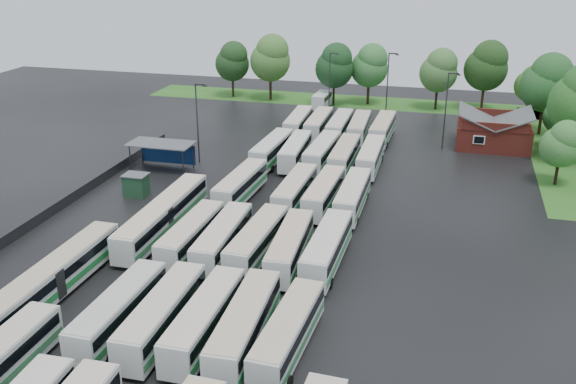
# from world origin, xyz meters

# --- Properties ---
(ground) EXTENTS (160.00, 160.00, 0.00)m
(ground) POSITION_xyz_m (0.00, 0.00, 0.00)
(ground) COLOR black
(ground) RESTS_ON ground
(brick_building) EXTENTS (10.07, 8.60, 5.39)m
(brick_building) POSITION_xyz_m (24.00, 42.77, 1.87)
(brick_building) COLOR maroon
(brick_building) RESTS_ON ground
(wash_shed) EXTENTS (8.20, 4.20, 3.58)m
(wash_shed) POSITION_xyz_m (-17.20, 22.02, 2.99)
(wash_shed) COLOR #2D2D30
(wash_shed) RESTS_ON ground
(utility_hut) EXTENTS (2.70, 2.20, 2.62)m
(utility_hut) POSITION_xyz_m (-16.20, 12.60, 1.32)
(utility_hut) COLOR #163820
(utility_hut) RESTS_ON ground
(grass_strip_north) EXTENTS (80.00, 10.00, 0.01)m
(grass_strip_north) POSITION_xyz_m (2.00, 64.80, 0.01)
(grass_strip_north) COLOR #2C651C
(grass_strip_north) RESTS_ON ground
(grass_strip_east) EXTENTS (10.00, 50.00, 0.01)m
(grass_strip_east) POSITION_xyz_m (34.00, 42.80, 0.01)
(grass_strip_east) COLOR #2C651C
(grass_strip_east) RESTS_ON ground
(west_fence) EXTENTS (0.10, 50.00, 1.20)m
(west_fence) POSITION_xyz_m (-22.20, 8.00, 0.60)
(west_fence) COLOR #2D2D30
(west_fence) RESTS_ON ground
(bus_r1c0) EXTENTS (2.59, 11.38, 3.16)m
(bus_r1c0) POSITION_xyz_m (-4.54, -12.64, 1.74)
(bus_r1c0) COLOR silver
(bus_r1c0) RESTS_ON ground
(bus_r1c1) EXTENTS (2.61, 11.66, 3.24)m
(bus_r1c1) POSITION_xyz_m (-1.12, -12.46, 1.78)
(bus_r1c1) COLOR silver
(bus_r1c1) RESTS_ON ground
(bus_r1c2) EXTENTS (2.45, 11.45, 3.19)m
(bus_r1c2) POSITION_xyz_m (2.12, -12.18, 1.75)
(bus_r1c2) COLOR silver
(bus_r1c2) RESTS_ON ground
(bus_r1c3) EXTENTS (2.96, 11.89, 3.29)m
(bus_r1c3) POSITION_xyz_m (5.20, -12.25, 1.81)
(bus_r1c3) COLOR silver
(bus_r1c3) RESTS_ON ground
(bus_r1c4) EXTENTS (2.91, 11.27, 3.11)m
(bus_r1c4) POSITION_xyz_m (8.42, -12.24, 1.71)
(bus_r1c4) COLOR silver
(bus_r1c4) RESTS_ON ground
(bus_r2c0) EXTENTS (2.60, 11.25, 3.12)m
(bus_r2c0) POSITION_xyz_m (-4.47, 0.98, 1.72)
(bus_r2c0) COLOR silver
(bus_r2c0) RESTS_ON ground
(bus_r2c1) EXTENTS (2.71, 11.45, 3.17)m
(bus_r2c1) POSITION_xyz_m (-1.35, 0.97, 1.74)
(bus_r2c1) COLOR silver
(bus_r2c1) RESTS_ON ground
(bus_r2c2) EXTENTS (2.92, 11.55, 3.19)m
(bus_r2c2) POSITION_xyz_m (1.91, 1.29, 1.75)
(bus_r2c2) COLOR silver
(bus_r2c2) RESTS_ON ground
(bus_r2c3) EXTENTS (2.98, 11.42, 3.15)m
(bus_r2c3) POSITION_xyz_m (5.10, 0.92, 1.73)
(bus_r2c3) COLOR silver
(bus_r2c3) RESTS_ON ground
(bus_r2c4) EXTENTS (2.66, 11.72, 3.25)m
(bus_r2c4) POSITION_xyz_m (8.44, 1.37, 1.79)
(bus_r2c4) COLOR silver
(bus_r2c4) RESTS_ON ground
(bus_r3c0) EXTENTS (2.93, 11.47, 3.17)m
(bus_r3c0) POSITION_xyz_m (-4.21, 14.59, 1.74)
(bus_r3c0) COLOR silver
(bus_r3c0) RESTS_ON ground
(bus_r3c2) EXTENTS (2.57, 11.23, 3.11)m
(bus_r3c2) POSITION_xyz_m (2.11, 14.61, 1.71)
(bus_r3c2) COLOR silver
(bus_r3c2) RESTS_ON ground
(bus_r3c3) EXTENTS (2.69, 11.27, 3.12)m
(bus_r3c3) POSITION_xyz_m (5.36, 14.66, 1.72)
(bus_r3c3) COLOR silver
(bus_r3c3) RESTS_ON ground
(bus_r3c4) EXTENTS (2.43, 11.34, 3.16)m
(bus_r3c4) POSITION_xyz_m (8.55, 14.56, 1.74)
(bus_r3c4) COLOR silver
(bus_r3c4) RESTS_ON ground
(bus_r4c0) EXTENTS (2.94, 11.62, 3.21)m
(bus_r4c0) POSITION_xyz_m (-4.42, 28.07, 1.76)
(bus_r4c0) COLOR silver
(bus_r4c0) RESTS_ON ground
(bus_r4c1) EXTENTS (2.89, 11.32, 3.12)m
(bus_r4c1) POSITION_xyz_m (-1.31, 28.29, 1.72)
(bus_r4c1) COLOR silver
(bus_r4c1) RESTS_ON ground
(bus_r4c2) EXTENTS (2.81, 11.61, 3.21)m
(bus_r4c2) POSITION_xyz_m (2.19, 28.67, 1.77)
(bus_r4c2) COLOR silver
(bus_r4c2) RESTS_ON ground
(bus_r4c3) EXTENTS (2.43, 11.35, 3.16)m
(bus_r4c3) POSITION_xyz_m (5.23, 28.14, 1.74)
(bus_r4c3) COLOR silver
(bus_r4c3) RESTS_ON ground
(bus_r4c4) EXTENTS (2.50, 11.24, 3.12)m
(bus_r4c4) POSITION_xyz_m (8.55, 28.60, 1.72)
(bus_r4c4) COLOR silver
(bus_r4c4) RESTS_ON ground
(bus_r5c0) EXTENTS (2.85, 11.40, 3.15)m
(bus_r5c0) POSITION_xyz_m (-4.30, 41.92, 1.73)
(bus_r5c0) COLOR silver
(bus_r5c0) RESTS_ON ground
(bus_r5c1) EXTENTS (2.59, 11.29, 3.13)m
(bus_r5c1) POSITION_xyz_m (-1.18, 42.12, 1.72)
(bus_r5c1) COLOR silver
(bus_r5c1) RESTS_ON ground
(bus_r5c2) EXTENTS (2.55, 11.36, 3.15)m
(bus_r5c2) POSITION_xyz_m (2.10, 41.66, 1.73)
(bus_r5c2) COLOR silver
(bus_r5c2) RESTS_ON ground
(bus_r5c3) EXTENTS (2.78, 11.22, 3.10)m
(bus_r5c3) POSITION_xyz_m (5.02, 41.84, 1.70)
(bus_r5c3) COLOR silver
(bus_r5c3) RESTS_ON ground
(bus_r5c4) EXTENTS (2.69, 11.58, 3.21)m
(bus_r5c4) POSITION_xyz_m (8.47, 41.75, 1.77)
(bus_r5c4) COLOR silver
(bus_r5c4) RESTS_ON ground
(artic_bus_west_b) EXTENTS (2.57, 17.54, 3.25)m
(artic_bus_west_b) POSITION_xyz_m (-8.92, 4.37, 1.80)
(artic_bus_west_b) COLOR silver
(artic_bus_west_b) RESTS_ON ground
(artic_bus_west_c) EXTENTS (2.60, 16.97, 3.14)m
(artic_bus_west_c) POSITION_xyz_m (-12.13, -9.52, 1.74)
(artic_bus_west_c) COLOR silver
(artic_bus_west_c) RESTS_ON ground
(minibus) EXTENTS (2.46, 6.11, 2.64)m
(minibus) POSITION_xyz_m (-4.19, 58.65, 1.46)
(minibus) COLOR silver
(minibus) RESTS_ON ground
(tree_north_0) EXTENTS (6.27, 6.27, 10.39)m
(tree_north_0) POSITION_xyz_m (-22.04, 63.01, 6.68)
(tree_north_0) COLOR #2E2316
(tree_north_0) RESTS_ON ground
(tree_north_1) EXTENTS (7.27, 7.27, 12.04)m
(tree_north_1) POSITION_xyz_m (-14.49, 62.34, 7.74)
(tree_north_1) COLOR black
(tree_north_1) RESTS_ON ground
(tree_north_2) EXTENTS (6.71, 6.71, 11.11)m
(tree_north_2) POSITION_xyz_m (-2.46, 61.08, 7.15)
(tree_north_2) COLOR black
(tree_north_2) RESTS_ON ground
(tree_north_3) EXTENTS (6.56, 6.56, 10.87)m
(tree_north_3) POSITION_xyz_m (3.36, 63.56, 6.99)
(tree_north_3) COLOR #311F13
(tree_north_3) RESTS_ON ground
(tree_north_4) EXTENTS (6.44, 6.44, 10.67)m
(tree_north_4) POSITION_xyz_m (15.31, 62.80, 6.87)
(tree_north_4) COLOR black
(tree_north_4) RESTS_ON ground
(tree_north_5) EXTENTS (7.30, 7.30, 12.09)m
(tree_north_5) POSITION_xyz_m (23.04, 64.11, 7.78)
(tree_north_5) COLOR #382316
(tree_north_5) RESTS_ON ground
(tree_north_6) EXTENTS (5.37, 5.37, 8.89)m
(tree_north_6) POSITION_xyz_m (33.11, 64.59, 5.72)
(tree_north_6) COLOR black
(tree_north_6) RESTS_ON ground
(tree_east_0) EXTENTS (4.88, 4.88, 8.09)m
(tree_east_0) POSITION_xyz_m (31.05, 28.69, 5.20)
(tree_east_0) COLOR black
(tree_east_0) RESTS_ON ground
(tree_east_2) EXTENTS (4.71, 4.70, 7.79)m
(tree_east_2) POSITION_xyz_m (32.87, 43.96, 5.01)
(tree_east_2) COLOR #312118
(tree_east_2) RESTS_ON ground
(tree_east_3) EXTENTS (7.50, 7.50, 12.42)m
(tree_east_3) POSITION_xyz_m (31.27, 50.95, 7.99)
(tree_east_3) COLOR black
(tree_east_3) RESTS_ON ground
(tree_east_4) EXTENTS (5.17, 5.16, 8.55)m
(tree_east_4) POSITION_xyz_m (30.28, 62.16, 5.49)
(tree_east_4) COLOR black
(tree_east_4) RESTS_ON ground
(lamp_post_ne) EXTENTS (1.67, 0.32, 10.82)m
(lamp_post_ne) POSITION_xyz_m (17.31, 39.85, 6.28)
(lamp_post_ne) COLOR #2D2D30
(lamp_post_ne) RESTS_ON ground
(lamp_post_nw) EXTENTS (1.63, 0.32, 10.57)m
(lamp_post_nw) POSITION_xyz_m (-13.60, 25.55, 6.14)
(lamp_post_nw) COLOR #2D2D30
(lamp_post_nw) RESTS_ON ground
(lamp_post_back_w) EXTENTS (1.57, 0.31, 10.21)m
(lamp_post_back_w) POSITION_xyz_m (-2.22, 55.77, 5.93)
(lamp_post_back_w) COLOR #2D2D30
(lamp_post_back_w) RESTS_ON ground
(lamp_post_back_e) EXTENTS (1.67, 0.33, 10.85)m
(lamp_post_back_e) POSITION_xyz_m (7.67, 53.96, 6.30)
(lamp_post_back_e) COLOR #2D2D30
(lamp_post_back_e) RESTS_ON ground
(puddle_2) EXTENTS (6.94, 6.94, 0.01)m
(puddle_2) POSITION_xyz_m (-10.83, 2.44, 0.00)
(puddle_2) COLOR black
(puddle_2) RESTS_ON ground
(puddle_3) EXTENTS (5.14, 5.14, 0.01)m
(puddle_3) POSITION_xyz_m (2.55, -0.44, 0.00)
(puddle_3) COLOR black
(puddle_3) RESTS_ON ground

